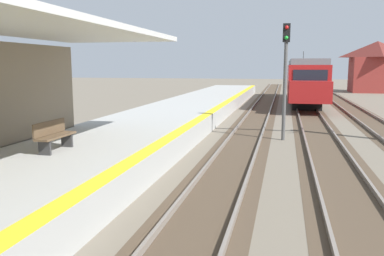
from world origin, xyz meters
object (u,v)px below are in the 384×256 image
at_px(approaching_train, 304,79).
at_px(rail_signal_post, 285,70).
at_px(distant_trackside_house, 376,66).
at_px(platform_bench, 54,135).

distance_m(approaching_train, rail_signal_post, 19.50).
bearing_deg(distant_trackside_house, approaching_train, -118.38).
bearing_deg(platform_bench, rail_signal_post, 51.69).
xyz_separation_m(platform_bench, distant_trackside_house, (17.72, 45.24, 1.96)).
relative_size(approaching_train, rail_signal_post, 3.77).
bearing_deg(rail_signal_post, approaching_train, 84.99).
xyz_separation_m(rail_signal_post, platform_bench, (-6.54, -8.27, -1.82)).
relative_size(rail_signal_post, platform_bench, 3.25).
relative_size(approaching_train, platform_bench, 12.25).
bearing_deg(platform_bench, distant_trackside_house, 68.60).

